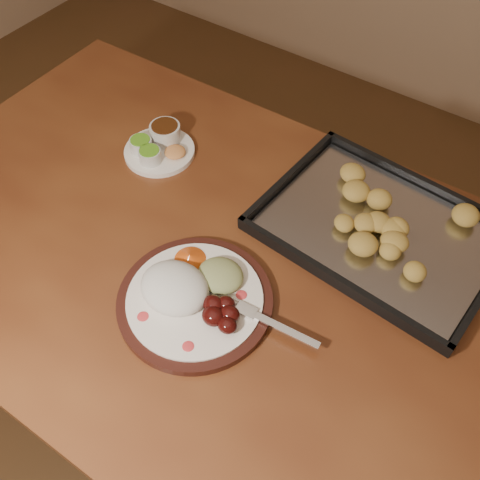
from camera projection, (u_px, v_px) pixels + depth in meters
The scene contains 5 objects.
ground at pixel (122, 433), 1.60m from camera, with size 4.00×4.00×0.00m, color #56351D.
dining_table at pixel (221, 284), 1.15m from camera, with size 1.52×0.93×0.75m.
dinner_plate at pixel (193, 295), 0.99m from camera, with size 0.39×0.29×0.07m.
condiment_saucer at pixel (159, 146), 1.24m from camera, with size 0.16×0.16×0.06m.
baking_tray at pixel (380, 228), 1.10m from camera, with size 0.50×0.38×0.05m.
Camera 1 is at (0.59, -0.24, 1.61)m, focal length 40.00 mm.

